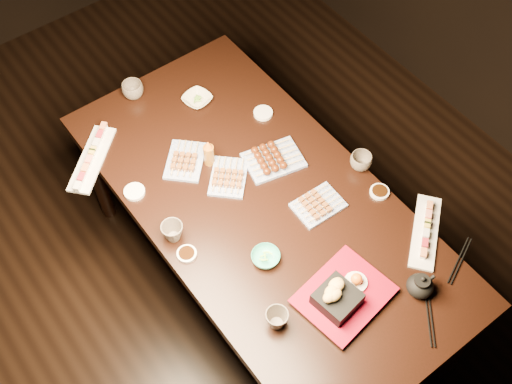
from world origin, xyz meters
The scene contains 23 objects.
ground centered at (0.00, 0.00, 0.00)m, with size 5.00×5.00×0.00m, color black.
dining_table centered at (0.35, 0.09, 0.38)m, with size 0.90×1.80×0.75m, color black.
sushi_platter_near centered at (0.77, -0.40, 0.77)m, with size 0.34×0.09×0.04m, color white, non-canonical shape.
sushi_platter_far centered at (-0.09, 0.70, 0.77)m, with size 0.35×0.10×0.04m, color white, non-canonical shape.
yakitori_plate_center centered at (0.31, 0.28, 0.78)m, with size 0.20×0.14×0.05m, color #828EB6, non-canonical shape.
yakitori_plate_right centered at (0.52, -0.05, 0.77)m, with size 0.19×0.14×0.05m, color #828EB6, non-canonical shape.
yakitori_plate_left centered at (0.21, 0.46, 0.78)m, with size 0.21×0.15×0.05m, color #828EB6, non-canonical shape.
tsukune_plate centered at (0.51, 0.24, 0.78)m, with size 0.24×0.17×0.06m, color #828EB6, non-canonical shape.
edamame_bowl_green centered at (0.20, -0.12, 0.77)m, with size 0.11×0.11×0.03m, color teal.
edamame_bowl_cream centered at (0.45, 0.71, 0.77)m, with size 0.12×0.12×0.03m, color beige.
tempura_tray centered at (0.33, -0.41, 0.81)m, with size 0.33×0.26×0.12m, color black, non-canonical shape.
teacup_near_left centered at (0.07, -0.35, 0.79)m, with size 0.08×0.08×0.08m, color #53493F.
teacup_mid_right centered at (0.78, 0.00, 0.79)m, with size 0.09×0.09×0.07m, color #53493F.
teacup_far_left centered at (-0.03, 0.18, 0.79)m, with size 0.09×0.09×0.08m, color #53493F.
teacup_far_right centered at (0.24, 0.91, 0.79)m, with size 0.10×0.10×0.08m, color #53493F.
teapot centered at (0.57, -0.56, 0.80)m, with size 0.12×0.12×0.10m, color black, non-canonical shape.
condiment_bottle centered at (0.29, 0.39, 0.82)m, with size 0.04×0.04×0.14m, color brown.
sauce_dish_west centered at (-0.03, 0.08, 0.76)m, with size 0.08×0.08×0.01m, color white.
sauce_dish_east centered at (0.64, 0.47, 0.76)m, with size 0.09×0.09×0.02m, color white.
sauce_dish_se centered at (0.76, -0.15, 0.76)m, with size 0.08×0.08×0.01m, color white.
sauce_dish_nw centered at (-0.04, 0.45, 0.76)m, with size 0.09×0.09×0.02m, color white.
chopsticks_near centered at (0.53, -0.66, 0.75)m, with size 0.22×0.02×0.01m, color black, non-canonical shape.
chopsticks_se centered at (0.78, -0.57, 0.75)m, with size 0.23×0.02×0.01m, color black, non-canonical shape.
Camera 1 is at (-0.53, -1.02, 2.91)m, focal length 45.00 mm.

